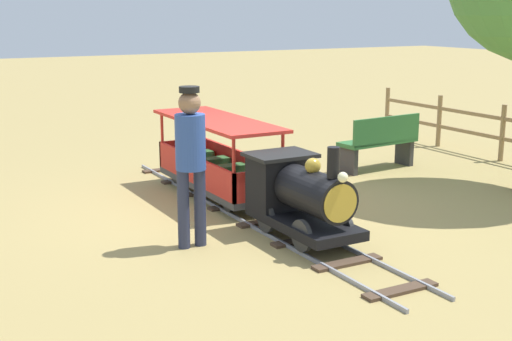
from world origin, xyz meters
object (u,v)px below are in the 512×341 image
Objects in this scene: conductor_person at (191,154)px; park_bench at (380,142)px; passenger_car at (217,165)px; locomotive at (299,194)px.

conductor_person reaches higher than park_bench.
conductor_person reaches higher than passenger_car.
conductor_person is (1.07, 1.61, 0.53)m from passenger_car.
passenger_car is 2.82m from park_bench.
conductor_person is 4.33m from park_bench.
conductor_person is at bearing 25.52° from park_bench.
conductor_person reaches higher than locomotive.
park_bench is at bearing -154.48° from conductor_person.
park_bench is (-2.81, -2.17, -0.07)m from locomotive.
conductor_person is at bearing 56.47° from passenger_car.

